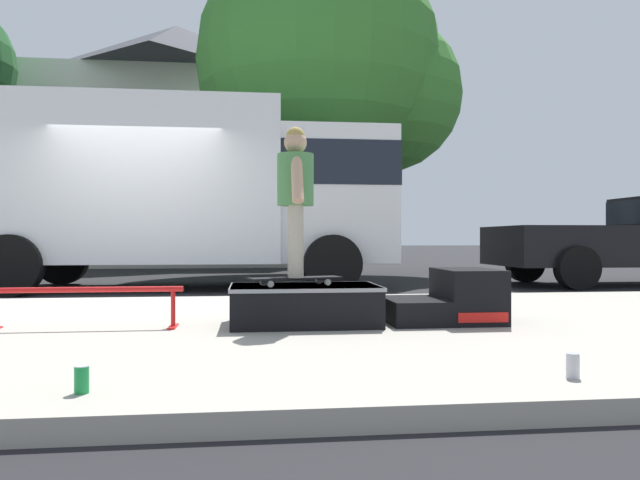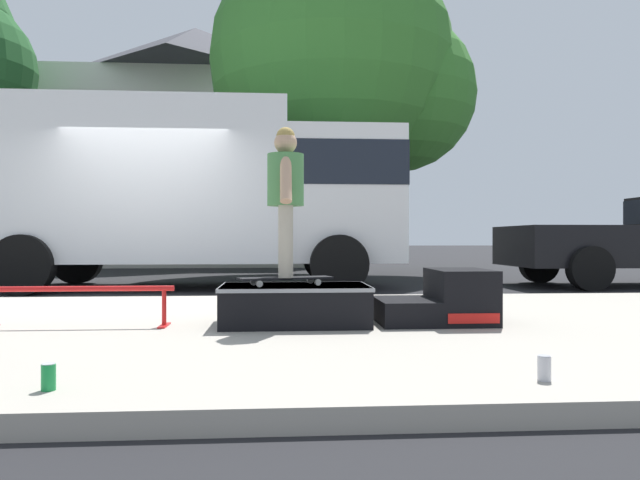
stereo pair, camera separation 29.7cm
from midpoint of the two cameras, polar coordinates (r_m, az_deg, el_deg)
The scene contains 12 objects.
ground_plane at distance 8.21m, azimuth -17.15°, elevation -5.72°, with size 140.00×140.00×0.00m, color black.
sidewalk_slab at distance 5.35m, azimuth -24.52°, elevation -8.19°, with size 50.00×5.00×0.12m, color #A8A093.
skate_box at distance 4.93m, azimuth -0.72°, elevation -6.12°, with size 1.22×0.77×0.33m.
kicker_ramp at distance 5.16m, azimuth 13.45°, elevation -5.72°, with size 0.95×0.70×0.45m.
grind_rail at distance 5.10m, azimuth -20.87°, elevation -5.08°, with size 1.54×0.28×0.33m.
skateboard at distance 4.89m, azimuth -1.60°, elevation -3.75°, with size 0.80×0.42×0.07m.
skater_kid at distance 4.89m, azimuth -1.60°, elevation 4.95°, with size 0.30×0.64×1.24m.
soda_can at distance 3.04m, azimuth -22.16°, elevation -12.16°, with size 0.07×0.07×0.13m.
soda_can_b at distance 3.27m, azimuth 23.33°, elevation -11.30°, with size 0.07×0.07×0.13m.
box_truck at distance 10.27m, azimuth -11.04°, elevation 4.94°, with size 6.91×2.63×3.05m.
street_tree_neighbour at distance 14.21m, azimuth 3.12°, elevation 16.09°, with size 6.14×5.58×7.70m.
house_behind at distance 21.74m, azimuth -11.58°, elevation 9.10°, with size 9.54×8.23×8.40m.
Camera 2 is at (2.00, -7.97, 0.83)m, focal length 33.15 mm.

